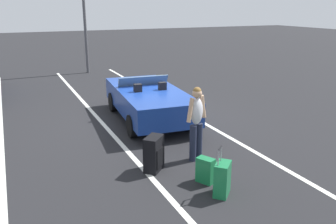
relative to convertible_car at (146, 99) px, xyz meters
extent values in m
plane|color=black|center=(-0.21, 0.02, -0.59)|extent=(80.00, 80.00, 0.00)
cube|color=silver|center=(-0.21, -1.32, -0.59)|extent=(18.00, 0.12, 0.01)
cube|color=silver|center=(-0.21, 1.38, -0.59)|extent=(18.00, 0.12, 0.01)
cube|color=silver|center=(-0.21, 4.08, -0.59)|extent=(18.00, 0.12, 0.01)
cube|color=navy|center=(-0.21, 0.02, 0.03)|extent=(4.24, 2.11, 0.64)
cube|color=navy|center=(1.22, -0.11, -0.08)|extent=(1.45, 1.78, 0.38)
cube|color=slate|center=(0.30, -0.03, 0.50)|extent=(0.32, 1.56, 0.31)
cube|color=black|center=(-0.38, 0.40, 0.46)|extent=(0.18, 0.23, 0.22)
cube|color=black|center=(-0.44, -0.33, 0.46)|extent=(0.18, 0.23, 0.22)
cylinder|color=black|center=(1.13, 0.71, -0.29)|extent=(0.62, 0.27, 0.60)
cylinder|color=black|center=(0.99, -0.90, -0.29)|extent=(0.62, 0.27, 0.60)
cylinder|color=black|center=(-1.40, 0.94, -0.29)|extent=(0.62, 0.27, 0.60)
cylinder|color=black|center=(-1.55, -0.68, -0.29)|extent=(0.62, 0.27, 0.60)
cube|color=black|center=(-3.44, 1.19, -0.22)|extent=(0.54, 0.54, 0.74)
cube|color=black|center=(-3.54, 1.09, -0.27)|extent=(0.28, 0.29, 0.41)
sphere|color=black|center=(-3.24, 1.15, -0.57)|extent=(0.04, 0.04, 0.04)
sphere|color=black|center=(-3.48, 1.38, -0.57)|extent=(0.04, 0.04, 0.04)
cube|color=#19723F|center=(-4.88, 0.46, -0.28)|extent=(0.45, 0.45, 0.62)
cylinder|color=gray|center=(-4.76, 0.43, 0.17)|extent=(0.03, 0.03, 0.28)
cylinder|color=gray|center=(-4.91, 0.59, 0.17)|extent=(0.03, 0.03, 0.28)
cylinder|color=black|center=(-4.83, 0.51, 0.31)|extent=(0.17, 0.18, 0.03)
sphere|color=black|center=(-4.72, 0.42, -0.57)|extent=(0.04, 0.04, 0.04)
sphere|color=black|center=(-4.91, 0.62, -0.57)|extent=(0.04, 0.04, 0.04)
cube|color=#19723F|center=(-4.34, 0.49, -0.34)|extent=(0.39, 0.33, 0.50)
sphere|color=black|center=(-4.27, 0.61, -0.57)|extent=(0.04, 0.04, 0.04)
sphere|color=black|center=(-4.48, 0.50, -0.57)|extent=(0.04, 0.04, 0.04)
cylinder|color=#1E2338|center=(-3.36, 0.23, -0.18)|extent=(0.19, 0.19, 0.82)
cylinder|color=#1E2338|center=(-3.29, 0.04, -0.18)|extent=(0.19, 0.19, 0.82)
ellipsoid|color=silver|center=(-3.32, 0.14, 0.53)|extent=(0.32, 0.38, 0.60)
sphere|color=tan|center=(-3.32, 0.14, 0.93)|extent=(0.21, 0.21, 0.21)
sphere|color=olive|center=(-3.32, 0.14, 0.97)|extent=(0.18, 0.18, 0.18)
cylinder|color=tan|center=(-3.39, 0.33, 0.60)|extent=(0.15, 0.21, 0.53)
cylinder|color=tan|center=(-3.25, -0.06, 0.60)|extent=(0.15, 0.21, 0.53)
cylinder|color=#4C4C51|center=(8.32, -0.07, 2.08)|extent=(0.14, 0.14, 5.33)
camera|label=1|loc=(-9.72, 3.77, 2.72)|focal=38.12mm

